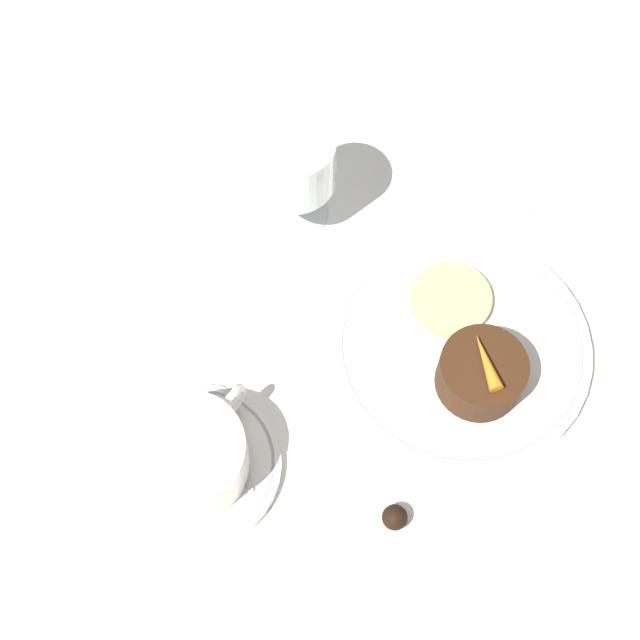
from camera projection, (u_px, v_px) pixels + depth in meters
name	position (u px, v px, depth m)	size (l,w,h in m)	color
ground_plane	(440.00, 318.00, 0.86)	(3.00, 3.00, 0.00)	white
dinner_plate	(461.00, 347.00, 0.83)	(0.24, 0.24, 0.01)	white
saucer	(198.00, 464.00, 0.79)	(0.15, 0.15, 0.01)	white
coffee_cup	(191.00, 455.00, 0.76)	(0.13, 0.10, 0.06)	white
spoon	(238.00, 424.00, 0.80)	(0.08, 0.08, 0.00)	silver
wine_glass	(295.00, 166.00, 0.83)	(0.08, 0.08, 0.12)	silver
fork	(547.00, 226.00, 0.90)	(0.03, 0.19, 0.01)	silver
dessert_cake	(481.00, 374.00, 0.79)	(0.08, 0.08, 0.04)	#381E0F
carrot_garnish	(486.00, 362.00, 0.77)	(0.04, 0.05, 0.01)	orange
pineapple_slice	(447.00, 296.00, 0.85)	(0.08, 0.08, 0.01)	#EFE075
chocolate_truffle	(395.00, 517.00, 0.76)	(0.02, 0.02, 0.02)	black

